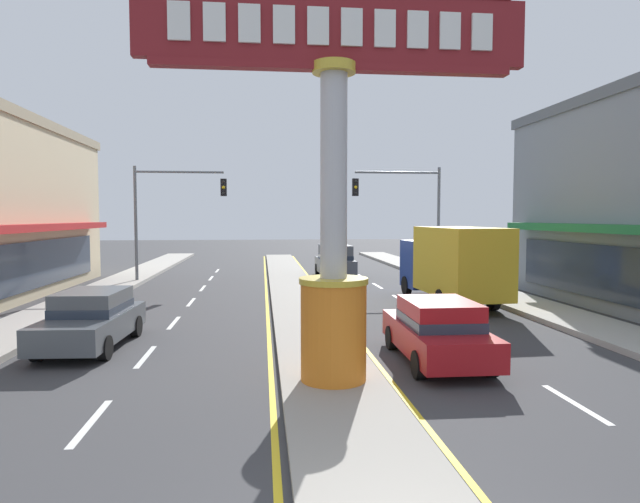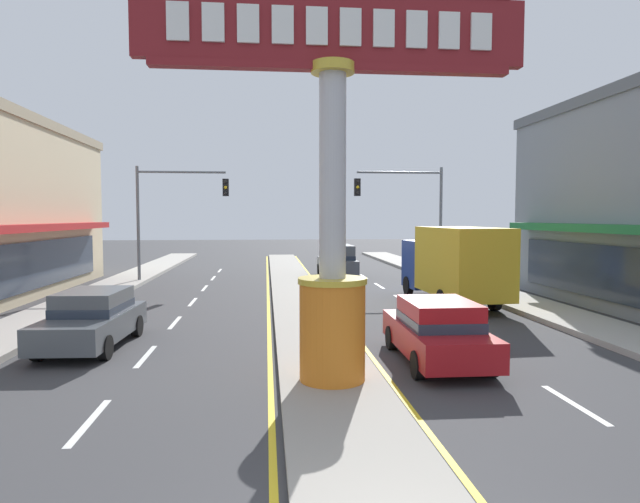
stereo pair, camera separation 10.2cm
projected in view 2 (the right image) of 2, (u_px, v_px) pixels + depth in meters
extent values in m
cube|color=gray|center=(299.00, 299.00, 22.84)|extent=(2.19, 52.00, 0.14)
cube|color=#ADA89E|center=(62.00, 310.00, 19.98)|extent=(2.34, 60.00, 0.18)
cube|color=#ADA89E|center=(522.00, 302.00, 21.73)|extent=(2.34, 60.00, 0.18)
cube|color=silver|center=(89.00, 422.00, 9.30)|extent=(0.14, 2.20, 0.01)
cube|color=silver|center=(146.00, 356.00, 13.67)|extent=(0.14, 2.20, 0.01)
cube|color=silver|center=(175.00, 322.00, 18.04)|extent=(0.14, 2.20, 0.01)
cube|color=silver|center=(193.00, 302.00, 22.41)|extent=(0.14, 2.20, 0.01)
cube|color=silver|center=(205.00, 288.00, 26.78)|extent=(0.14, 2.20, 0.01)
cube|color=silver|center=(213.00, 278.00, 31.15)|extent=(0.14, 2.20, 0.01)
cube|color=silver|center=(220.00, 271.00, 35.52)|extent=(0.14, 2.20, 0.01)
cube|color=silver|center=(574.00, 404.00, 10.17)|extent=(0.14, 2.20, 0.01)
cube|color=silver|center=(481.00, 348.00, 14.54)|extent=(0.14, 2.20, 0.01)
cube|color=silver|center=(432.00, 318.00, 18.91)|extent=(0.14, 2.20, 0.01)
cube|color=silver|center=(401.00, 299.00, 23.28)|extent=(0.14, 2.20, 0.01)
cube|color=silver|center=(379.00, 286.00, 27.65)|extent=(0.14, 2.20, 0.01)
cube|color=silver|center=(364.00, 276.00, 32.02)|extent=(0.14, 2.20, 0.01)
cube|color=silver|center=(352.00, 269.00, 36.39)|extent=(0.14, 2.20, 0.01)
cube|color=yellow|center=(268.00, 301.00, 22.72)|extent=(0.12, 52.00, 0.01)
cube|color=yellow|center=(329.00, 300.00, 22.97)|extent=(0.12, 52.00, 0.01)
cylinder|color=orange|center=(332.00, 332.00, 11.19)|extent=(1.36, 1.36, 2.01)
cylinder|color=gold|center=(332.00, 281.00, 11.12)|extent=(1.43, 1.43, 0.12)
cylinder|color=#B7B7BC|center=(333.00, 175.00, 10.98)|extent=(0.55, 0.55, 4.45)
cylinder|color=gold|center=(333.00, 68.00, 10.85)|extent=(0.88, 0.88, 0.20)
cube|color=maroon|center=(333.00, 29.00, 10.80)|extent=(7.87, 0.24, 1.33)
cube|color=maroon|center=(333.00, 67.00, 10.85)|extent=(7.24, 0.29, 0.16)
cube|color=white|center=(178.00, 21.00, 10.35)|extent=(0.43, 0.06, 0.73)
cube|color=white|center=(213.00, 22.00, 10.42)|extent=(0.43, 0.06, 0.73)
cube|color=white|center=(248.00, 24.00, 10.48)|extent=(0.43, 0.06, 0.73)
cube|color=white|center=(283.00, 25.00, 10.55)|extent=(0.43, 0.06, 0.73)
cube|color=white|center=(317.00, 26.00, 10.62)|extent=(0.43, 0.06, 0.73)
cube|color=white|center=(350.00, 27.00, 10.68)|extent=(0.43, 0.06, 0.73)
cube|color=white|center=(384.00, 28.00, 10.75)|extent=(0.43, 0.06, 0.73)
cube|color=white|center=(417.00, 30.00, 10.82)|extent=(0.43, 0.06, 0.73)
cube|color=white|center=(449.00, 31.00, 10.88)|extent=(0.43, 0.06, 0.73)
cube|color=white|center=(481.00, 32.00, 10.95)|extent=(0.43, 0.06, 0.73)
cube|color=#B21E1E|center=(19.00, 229.00, 20.37)|extent=(0.90, 20.27, 0.30)
cube|color=#283342|center=(10.00, 270.00, 20.43)|extent=(0.08, 19.55, 2.00)
cube|color=#1E7038|center=(627.00, 229.00, 17.80)|extent=(0.90, 15.38, 0.30)
cube|color=#283342|center=(637.00, 278.00, 17.95)|extent=(0.08, 14.84, 2.00)
cylinder|color=slate|center=(138.00, 225.00, 28.67)|extent=(0.16, 0.16, 6.20)
cylinder|color=slate|center=(182.00, 172.00, 28.72)|extent=(4.62, 0.12, 0.12)
cube|color=black|center=(226.00, 187.00, 28.85)|extent=(0.32, 0.24, 0.92)
sphere|color=black|center=(225.00, 182.00, 28.69)|extent=(0.17, 0.17, 0.17)
sphere|color=yellow|center=(226.00, 187.00, 28.71)|extent=(0.17, 0.17, 0.17)
sphere|color=black|center=(226.00, 193.00, 28.73)|extent=(0.17, 0.17, 0.17)
cylinder|color=slate|center=(441.00, 225.00, 29.38)|extent=(0.16, 0.16, 6.20)
cylinder|color=slate|center=(399.00, 172.00, 28.98)|extent=(4.62, 0.12, 0.12)
cube|color=black|center=(357.00, 187.00, 28.64)|extent=(0.32, 0.24, 0.92)
sphere|color=black|center=(358.00, 181.00, 28.48)|extent=(0.17, 0.17, 0.17)
sphere|color=yellow|center=(358.00, 187.00, 28.50)|extent=(0.17, 0.17, 0.17)
sphere|color=black|center=(358.00, 193.00, 28.52)|extent=(0.17, 0.17, 0.17)
cube|color=navy|center=(431.00, 264.00, 24.31)|extent=(2.18, 2.09, 2.10)
cube|color=#283342|center=(424.00, 256.00, 25.24)|extent=(1.85, 0.16, 0.90)
cube|color=gold|center=(462.00, 261.00, 20.83)|extent=(2.40, 4.89, 2.60)
cylinder|color=black|center=(408.00, 286.00, 24.44)|extent=(0.29, 0.85, 0.84)
cylinder|color=black|center=(449.00, 285.00, 24.71)|extent=(0.29, 0.85, 0.84)
cylinder|color=black|center=(443.00, 301.00, 20.07)|extent=(0.29, 0.85, 0.84)
cylinder|color=black|center=(494.00, 299.00, 20.35)|extent=(0.29, 0.85, 0.84)
cube|color=#4C5156|center=(337.00, 265.00, 31.56)|extent=(1.91, 4.61, 0.80)
cube|color=#4C5156|center=(337.00, 252.00, 31.33)|extent=(1.68, 2.86, 0.80)
cube|color=#283342|center=(337.00, 257.00, 31.34)|extent=(1.72, 2.89, 0.24)
cylinder|color=black|center=(319.00, 269.00, 32.91)|extent=(0.22, 0.68, 0.68)
cylinder|color=black|center=(348.00, 269.00, 33.09)|extent=(0.22, 0.68, 0.68)
cylinder|color=black|center=(325.00, 274.00, 30.08)|extent=(0.22, 0.68, 0.68)
cylinder|color=black|center=(356.00, 274.00, 30.26)|extent=(0.22, 0.68, 0.68)
cube|color=maroon|center=(436.00, 337.00, 13.12)|extent=(1.82, 4.33, 0.66)
cube|color=maroon|center=(439.00, 313.00, 12.91)|extent=(1.58, 2.17, 0.60)
cube|color=#283342|center=(439.00, 320.00, 12.92)|extent=(1.62, 2.19, 0.24)
cylinder|color=black|center=(392.00, 338.00, 14.39)|extent=(0.23, 0.62, 0.62)
cylinder|color=black|center=(451.00, 337.00, 14.53)|extent=(0.23, 0.62, 0.62)
cylinder|color=black|center=(418.00, 365.00, 11.74)|extent=(0.23, 0.62, 0.62)
cylinder|color=black|center=(490.00, 363.00, 11.88)|extent=(0.23, 0.62, 0.62)
cube|color=#4C5156|center=(92.00, 325.00, 14.58)|extent=(1.99, 4.39, 0.66)
cube|color=#4C5156|center=(93.00, 301.00, 14.71)|extent=(1.66, 2.23, 0.60)
cube|color=#283342|center=(94.00, 308.00, 14.72)|extent=(1.70, 2.25, 0.24)
cylinder|color=black|center=(105.00, 348.00, 13.30)|extent=(0.25, 0.63, 0.62)
cylinder|color=black|center=(38.00, 348.00, 13.23)|extent=(0.25, 0.63, 0.62)
cylinder|color=black|center=(137.00, 326.00, 15.96)|extent=(0.25, 0.63, 0.62)
cylinder|color=black|center=(81.00, 326.00, 15.89)|extent=(0.25, 0.63, 0.62)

